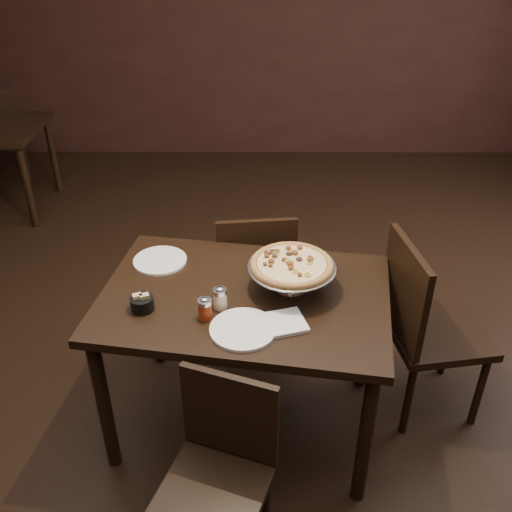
{
  "coord_description": "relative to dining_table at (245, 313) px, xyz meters",
  "views": [
    {
      "loc": [
        0.11,
        -2.1,
        2.25
      ],
      "look_at": [
        0.1,
        -0.04,
        0.95
      ],
      "focal_mm": 40.0,
      "sensor_mm": 36.0,
      "label": 1
    }
  ],
  "objects": [
    {
      "name": "serving_spatula",
      "position": [
        0.19,
        -0.09,
        0.23
      ],
      "size": [
        0.15,
        0.15,
        0.02
      ],
      "rotation": [
        0.0,
        0.0,
        -0.62
      ],
      "color": "#B9BAC1",
      "rests_on": "pizza_stand"
    },
    {
      "name": "napkin_stack",
      "position": [
        0.17,
        -0.21,
        0.11
      ],
      "size": [
        0.2,
        0.2,
        0.02
      ],
      "primitive_type": "cube",
      "rotation": [
        0.0,
        0.0,
        0.29
      ],
      "color": "white",
      "rests_on": "dining_table"
    },
    {
      "name": "pepper_flake_shaker",
      "position": [
        -0.16,
        -0.17,
        0.15
      ],
      "size": [
        0.06,
        0.06,
        0.1
      ],
      "color": "maroon",
      "rests_on": "dining_table"
    },
    {
      "name": "chair_near",
      "position": [
        -0.08,
        -0.63,
        -0.23
      ],
      "size": [
        0.49,
        0.49,
        0.81
      ],
      "rotation": [
        0.0,
        0.0,
        -0.34
      ],
      "color": "black",
      "rests_on": "ground"
    },
    {
      "name": "packet_caddy",
      "position": [
        -0.43,
        -0.11,
        0.14
      ],
      "size": [
        0.1,
        0.1,
        0.08
      ],
      "rotation": [
        0.0,
        0.0,
        0.37
      ],
      "color": "black",
      "rests_on": "dining_table"
    },
    {
      "name": "plate_near",
      "position": [
        -0.0,
        -0.25,
        0.11
      ],
      "size": [
        0.27,
        0.27,
        0.01
      ],
      "primitive_type": "cylinder",
      "color": "white",
      "rests_on": "dining_table"
    },
    {
      "name": "pizza_stand",
      "position": [
        0.2,
        0.04,
        0.23
      ],
      "size": [
        0.39,
        0.39,
        0.16
      ],
      "color": "#B9BAC1",
      "rests_on": "dining_table"
    },
    {
      "name": "chair_far",
      "position": [
        0.04,
        0.59,
        -0.19
      ],
      "size": [
        0.46,
        0.46,
        0.89
      ],
      "rotation": [
        0.0,
        0.0,
        3.25
      ],
      "color": "black",
      "rests_on": "ground"
    },
    {
      "name": "plate_left",
      "position": [
        -0.41,
        0.26,
        0.11
      ],
      "size": [
        0.25,
        0.25,
        0.01
      ],
      "primitive_type": "cylinder",
      "color": "white",
      "rests_on": "dining_table"
    },
    {
      "name": "dining_table",
      "position": [
        0.0,
        0.0,
        0.0
      ],
      "size": [
        1.37,
        1.02,
        0.78
      ],
      "rotation": [
        0.0,
        0.0,
        -0.16
      ],
      "color": "black",
      "rests_on": "ground"
    },
    {
      "name": "parmesan_shaker",
      "position": [
        -0.1,
        -0.1,
        0.15
      ],
      "size": [
        0.06,
        0.06,
        0.1
      ],
      "color": "#F2EBBC",
      "rests_on": "dining_table"
    },
    {
      "name": "room",
      "position": [
        0.01,
        0.11,
        0.72
      ],
      "size": [
        6.04,
        7.04,
        2.84
      ],
      "color": "black",
      "rests_on": "ground"
    },
    {
      "name": "chair_side",
      "position": [
        0.85,
        0.12,
        -0.15
      ],
      "size": [
        0.51,
        0.51,
        0.96
      ],
      "rotation": [
        0.0,
        0.0,
        1.73
      ],
      "color": "black",
      "rests_on": "ground"
    }
  ]
}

